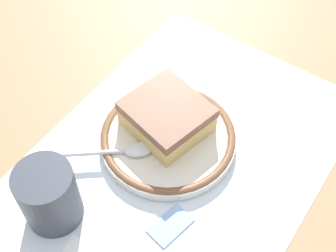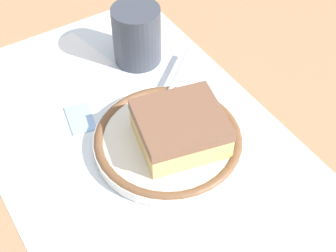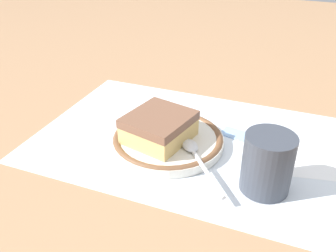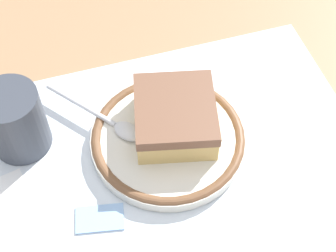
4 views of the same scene
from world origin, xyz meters
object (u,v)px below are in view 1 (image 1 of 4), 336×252
at_px(spoon, 118,151).
at_px(cup, 50,198).
at_px(plate, 168,138).
at_px(sugar_packet, 170,224).
at_px(cake_slice, 167,116).

height_order(spoon, cup, cup).
relative_size(plate, spoon, 1.51).
distance_m(cup, sugar_packet, 0.14).
xyz_separation_m(cake_slice, cup, (-0.17, 0.04, -0.00)).
relative_size(cake_slice, spoon, 0.98).
bearing_deg(cup, sugar_packet, -62.35).
bearing_deg(sugar_packet, spoon, 69.82).
distance_m(plate, cup, 0.17).
height_order(cup, sugar_packet, cup).
bearing_deg(spoon, plate, -31.77).
relative_size(cake_slice, sugar_packet, 2.26).
relative_size(cake_slice, cup, 1.40).
bearing_deg(plate, cup, 162.31).
xyz_separation_m(cake_slice, spoon, (-0.07, 0.03, -0.02)).
bearing_deg(sugar_packet, plate, 36.00).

